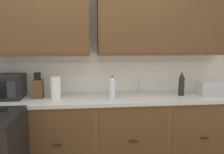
{
  "coord_description": "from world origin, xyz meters",
  "views": [
    {
      "loc": [
        -0.08,
        -2.45,
        1.61
      ],
      "look_at": [
        0.21,
        0.27,
        1.18
      ],
      "focal_mm": 37.41,
      "sensor_mm": 36.0,
      "label": 1
    }
  ],
  "objects_px": {
    "microwave": "(2,87)",
    "paper_towel_roll": "(56,88)",
    "bottle_clear": "(112,88)",
    "toaster": "(210,88)",
    "knife_block": "(38,88)",
    "bottle_dark": "(181,84)"
  },
  "relations": [
    {
      "from": "microwave",
      "to": "paper_towel_roll",
      "type": "distance_m",
      "value": 0.64
    },
    {
      "from": "bottle_clear",
      "to": "toaster",
      "type": "bearing_deg",
      "value": 2.13
    },
    {
      "from": "toaster",
      "to": "knife_block",
      "type": "distance_m",
      "value": 2.1
    },
    {
      "from": "toaster",
      "to": "bottle_dark",
      "type": "height_order",
      "value": "bottle_dark"
    },
    {
      "from": "paper_towel_roll",
      "to": "bottle_dark",
      "type": "relative_size",
      "value": 0.92
    },
    {
      "from": "microwave",
      "to": "paper_towel_roll",
      "type": "relative_size",
      "value": 1.85
    },
    {
      "from": "toaster",
      "to": "bottle_clear",
      "type": "bearing_deg",
      "value": -177.87
    },
    {
      "from": "bottle_dark",
      "to": "bottle_clear",
      "type": "distance_m",
      "value": 0.88
    },
    {
      "from": "bottle_dark",
      "to": "bottle_clear",
      "type": "bearing_deg",
      "value": -174.57
    },
    {
      "from": "knife_block",
      "to": "paper_towel_roll",
      "type": "distance_m",
      "value": 0.23
    },
    {
      "from": "toaster",
      "to": "bottle_dark",
      "type": "bearing_deg",
      "value": 173.9
    },
    {
      "from": "paper_towel_roll",
      "to": "bottle_dark",
      "type": "xyz_separation_m",
      "value": [
        1.53,
        0.02,
        0.01
      ]
    },
    {
      "from": "microwave",
      "to": "bottle_clear",
      "type": "xyz_separation_m",
      "value": [
        1.29,
        -0.16,
        -0.01
      ]
    },
    {
      "from": "paper_towel_roll",
      "to": "bottle_clear",
      "type": "relative_size",
      "value": 0.96
    },
    {
      "from": "toaster",
      "to": "paper_towel_roll",
      "type": "distance_m",
      "value": 1.88
    },
    {
      "from": "toaster",
      "to": "bottle_clear",
      "type": "height_order",
      "value": "bottle_clear"
    },
    {
      "from": "bottle_clear",
      "to": "paper_towel_roll",
      "type": "bearing_deg",
      "value": 174.45
    },
    {
      "from": "knife_block",
      "to": "microwave",
      "type": "bearing_deg",
      "value": 176.72
    },
    {
      "from": "bottle_dark",
      "to": "bottle_clear",
      "type": "xyz_separation_m",
      "value": [
        -0.88,
        -0.08,
        -0.01
      ]
    },
    {
      "from": "knife_block",
      "to": "bottle_clear",
      "type": "xyz_separation_m",
      "value": [
        0.87,
        -0.14,
        0.02
      ]
    },
    {
      "from": "microwave",
      "to": "bottle_clear",
      "type": "bearing_deg",
      "value": -7.06
    },
    {
      "from": "microwave",
      "to": "toaster",
      "type": "relative_size",
      "value": 1.71
    }
  ]
}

